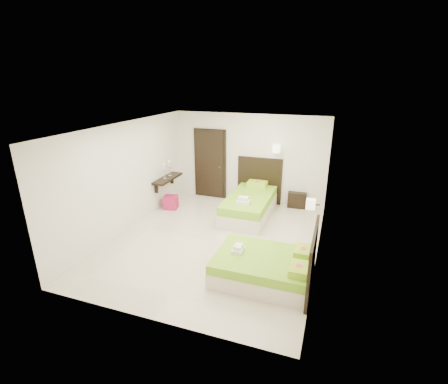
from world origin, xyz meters
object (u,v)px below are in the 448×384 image
(bed_double, at_px, (267,266))
(bed_single, at_px, (250,203))
(nightstand, at_px, (297,199))
(ottoman, at_px, (171,202))

(bed_double, bearing_deg, bed_single, 111.10)
(bed_double, xyz_separation_m, nightstand, (0.04, 3.86, -0.04))
(bed_single, height_order, bed_double, bed_single)
(bed_double, bearing_deg, nightstand, 89.40)
(nightstand, bearing_deg, ottoman, -161.23)
(nightstand, distance_m, ottoman, 3.65)
(bed_single, distance_m, nightstand, 1.54)
(bed_double, distance_m, ottoman, 4.17)
(bed_single, bearing_deg, bed_double, -68.90)
(bed_double, xyz_separation_m, ottoman, (-3.34, 2.48, -0.08))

